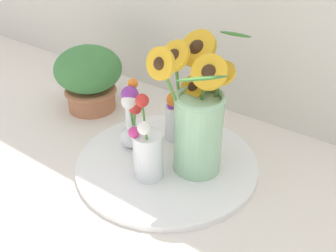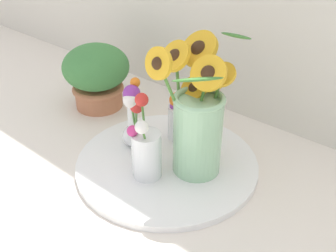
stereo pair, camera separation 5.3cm
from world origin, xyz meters
name	(u,v)px [view 2 (the right image)]	position (x,y,z in m)	size (l,w,h in m)	color
ground_plane	(148,180)	(0.00, 0.00, 0.00)	(6.00, 6.00, 0.00)	silver
serving_tray	(168,163)	(0.00, 0.07, 0.01)	(0.45, 0.45, 0.02)	white
mason_jar_sunflowers	(198,119)	(0.07, 0.10, 0.15)	(0.22, 0.25, 0.34)	#99CC9E
vase_small_center	(146,149)	(0.00, 0.00, 0.09)	(0.08, 0.08, 0.20)	white
vase_bulb_right	(133,117)	(-0.11, 0.07, 0.11)	(0.07, 0.06, 0.19)	white
vase_small_back	(180,114)	(-0.04, 0.18, 0.09)	(0.08, 0.08, 0.14)	white
potted_plant	(97,74)	(-0.37, 0.17, 0.11)	(0.20, 0.20, 0.20)	#B7704C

